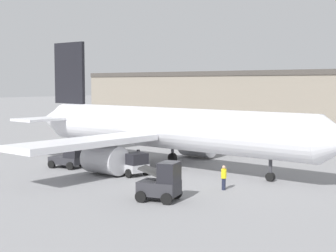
% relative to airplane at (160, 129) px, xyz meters
% --- Properties ---
extents(ground_plane, '(400.00, 400.00, 0.00)m').
position_rel_airplane_xyz_m(ground_plane, '(0.97, 0.06, -3.43)').
color(ground_plane, gray).
extents(terminal_building, '(62.24, 13.36, 9.25)m').
position_rel_airplane_xyz_m(terminal_building, '(-12.83, 33.32, 1.21)').
color(terminal_building, gray).
rests_on(terminal_building, ground_plane).
extents(airplane, '(35.71, 29.93, 11.78)m').
position_rel_airplane_xyz_m(airplane, '(0.00, 0.00, 0.00)').
color(airplane, white).
rests_on(airplane, ground_plane).
extents(ground_crew_worker, '(0.39, 0.39, 1.76)m').
position_rel_airplane_xyz_m(ground_crew_worker, '(10.54, -4.30, -2.49)').
color(ground_crew_worker, '#1E2338').
rests_on(ground_crew_worker, ground_plane).
extents(baggage_tug, '(3.29, 2.77, 1.89)m').
position_rel_airplane_xyz_m(baggage_tug, '(-5.23, -6.22, -2.54)').
color(baggage_tug, '#2D2D33').
rests_on(baggage_tug, ground_plane).
extents(belt_loader_truck, '(3.12, 2.89, 2.55)m').
position_rel_airplane_xyz_m(belt_loader_truck, '(9.68, -9.73, -2.26)').
color(belt_loader_truck, '#2D2D33').
rests_on(belt_loader_truck, ground_plane).
extents(pushback_tug, '(3.48, 2.30, 1.89)m').
position_rel_airplane_xyz_m(pushback_tug, '(1.44, -4.87, -2.53)').
color(pushback_tug, '#B2B2B7').
rests_on(pushback_tug, ground_plane).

